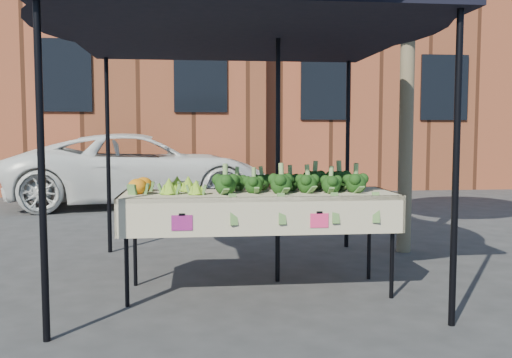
% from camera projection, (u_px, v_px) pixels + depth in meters
% --- Properties ---
extents(ground, '(90.00, 90.00, 0.00)m').
position_uv_depth(ground, '(268.00, 292.00, 5.03)').
color(ground, '#2A2A2D').
extents(table, '(2.40, 0.81, 0.90)m').
position_uv_depth(table, '(258.00, 242.00, 5.00)').
color(table, beige).
rests_on(table, ground).
extents(canopy, '(3.16, 3.16, 2.74)m').
position_uv_depth(canopy, '(240.00, 139.00, 5.31)').
color(canopy, black).
rests_on(canopy, ground).
extents(broccoli_heap, '(1.35, 0.55, 0.23)m').
position_uv_depth(broccoli_heap, '(289.00, 178.00, 5.01)').
color(broccoli_heap, '#14350E').
rests_on(broccoli_heap, table).
extents(romanesco_cluster, '(0.41, 0.55, 0.18)m').
position_uv_depth(romanesco_cluster, '(183.00, 182.00, 4.92)').
color(romanesco_cluster, '#99BD30').
rests_on(romanesco_cluster, table).
extents(cauliflower_pair, '(0.21, 0.41, 0.16)m').
position_uv_depth(cauliflower_pair, '(140.00, 183.00, 4.91)').
color(cauliflower_pair, orange).
rests_on(cauliflower_pair, table).
extents(vehicle, '(1.72, 2.52, 5.10)m').
position_uv_depth(vehicle, '(139.00, 76.00, 11.05)').
color(vehicle, white).
rests_on(vehicle, ground).
extents(street_tree, '(2.46, 2.46, 4.84)m').
position_uv_depth(street_tree, '(408.00, 48.00, 6.54)').
color(street_tree, '#1E4C14').
rests_on(street_tree, ground).
extents(building_left, '(12.00, 8.00, 9.00)m').
position_uv_depth(building_left, '(41.00, 26.00, 16.01)').
color(building_left, brown).
rests_on(building_left, ground).
extents(building_right, '(12.00, 8.00, 8.50)m').
position_uv_depth(building_right, '(435.00, 44.00, 17.83)').
color(building_right, brown).
rests_on(building_right, ground).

